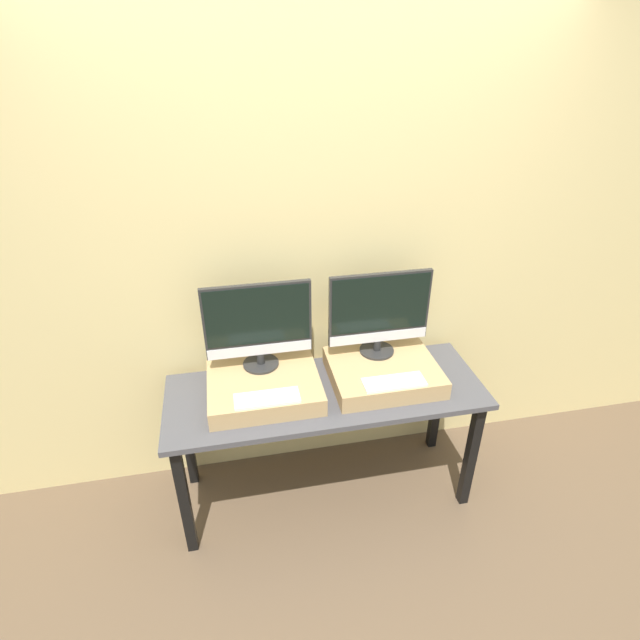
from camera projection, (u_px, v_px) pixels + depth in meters
The scene contains 9 objects.
ground_plane at pixel (336, 532), 2.65m from camera, with size 12.00×12.00×0.00m, color brown.
wall_back at pixel (312, 258), 2.55m from camera, with size 8.00×0.04×2.60m.
workbench at pixel (326, 403), 2.57m from camera, with size 1.61×0.58×0.73m.
wooden_riser_left at pixel (264, 387), 2.47m from camera, with size 0.55×0.45×0.09m.
monitor_left at pixel (258, 324), 2.43m from camera, with size 0.53×0.18×0.46m.
keyboard_left at pixel (267, 398), 2.31m from camera, with size 0.30×0.11×0.01m.
wooden_riser_right at pixel (383, 372), 2.58m from camera, with size 0.55×0.45×0.09m.
monitor_right at pixel (379, 312), 2.54m from camera, with size 0.53×0.18×0.46m.
keyboard_right at pixel (394, 382), 2.42m from camera, with size 0.30×0.11×0.01m.
Camera 1 is at (-0.43, -1.68, 2.30)m, focal length 28.00 mm.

